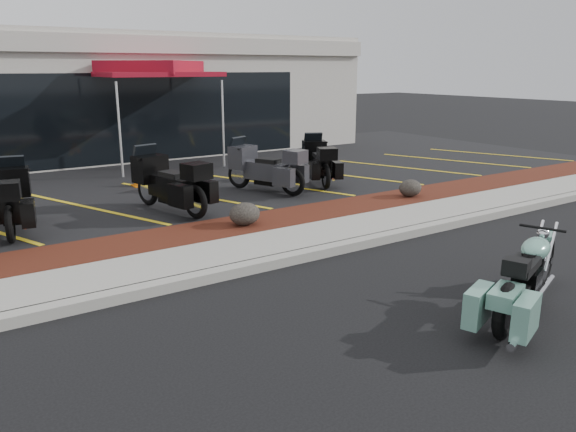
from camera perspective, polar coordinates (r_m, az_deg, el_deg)
ground at (r=8.33m, az=6.03°, el=-5.97°), size 90.00×90.00×0.00m
curb at (r=8.97m, az=2.38°, el=-3.84°), size 24.00×0.25×0.15m
sidewalk at (r=9.52m, az=-0.09°, el=-2.72°), size 24.00×1.20×0.15m
mulch_bed at (r=10.50m, az=-3.70°, el=-1.04°), size 24.00×1.20×0.16m
upper_lot at (r=15.30m, az=-13.87°, el=3.59°), size 26.00×9.60×0.15m
dealership_building at (r=21.06m, az=-20.18°, el=11.40°), size 18.00×8.16×4.00m
boulder_mid at (r=10.25m, az=-4.42°, el=0.21°), size 0.58×0.49×0.41m
boulder_right at (r=12.80m, az=12.31°, el=2.80°), size 0.54×0.45×0.38m
hero_cruiser at (r=8.51m, az=24.74°, el=-3.38°), size 2.84×1.64×0.98m
touring_black_front at (r=11.65m, az=-26.12°, el=2.53°), size 1.21×2.24×1.23m
touring_black_mid at (r=12.01m, az=-14.14°, el=4.06°), size 1.33×2.34×1.28m
touring_grey at (r=13.41m, az=-5.03°, el=5.43°), size 1.56×2.26×1.23m
touring_black_rear at (r=14.68m, az=2.58°, el=6.19°), size 1.54×2.17×1.18m
traffic_cone at (r=14.16m, az=-14.82°, el=3.88°), size 0.43×0.43×0.45m
popup_canopy at (r=17.13m, az=-13.73°, el=14.16°), size 3.63×3.63×2.99m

